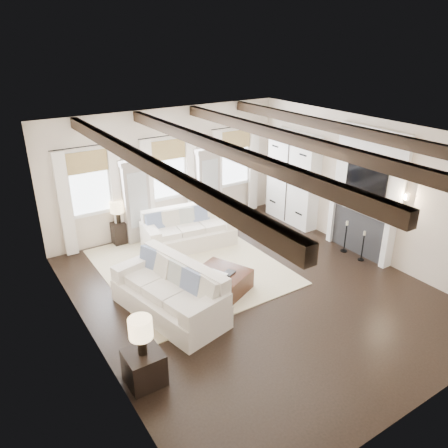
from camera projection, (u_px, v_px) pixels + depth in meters
ground at (253, 290)px, 9.01m from camera, size 7.50×7.50×0.00m
room_shell at (258, 185)px, 9.31m from camera, size 6.54×7.54×3.22m
area_rug at (190, 266)px, 9.91m from camera, size 3.62×4.15×0.02m
sofa_back at (188, 231)px, 10.80m from camera, size 2.31×1.27×0.94m
sofa_left at (172, 293)px, 8.17m from camera, size 1.52×2.50×1.00m
ottoman at (211, 289)px, 8.66m from camera, size 1.91×1.60×0.43m
tray at (214, 277)px, 8.62m from camera, size 0.61×0.55×0.04m
book_lower at (208, 280)px, 8.45m from camera, size 0.32×0.29×0.04m
book_upper at (207, 278)px, 8.45m from camera, size 0.27×0.24×0.03m
book_loose at (229, 273)px, 8.78m from camera, size 0.29×0.26×0.03m
side_table_front at (144, 367)px, 6.55m from camera, size 0.54×0.54×0.54m
lamp_front at (141, 330)px, 6.28m from camera, size 0.35×0.35×0.61m
side_table_back at (120, 233)px, 10.93m from camera, size 0.37×0.37×0.56m
lamp_back at (117, 208)px, 10.66m from camera, size 0.34×0.34×0.58m
candlestick_near at (362, 248)px, 10.09m from camera, size 0.15×0.15×0.74m
candlestick_far at (345, 239)px, 10.48m from camera, size 0.16×0.16×0.80m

